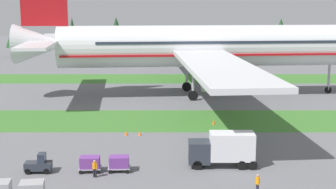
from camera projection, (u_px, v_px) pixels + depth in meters
The scene contains 13 objects.
grass_strip_near at pixel (128, 120), 69.79m from camera, with size 320.00×12.93×0.01m, color #3D752D.
grass_strip_far at pixel (143, 79), 106.97m from camera, with size 320.00×12.93×0.01m, color #3D752D.
airliner at pixel (206, 46), 86.50m from camera, with size 65.55×80.94×24.84m.
baggage_tug at pixel (41, 164), 48.61m from camera, with size 2.65×1.41×1.97m.
cargo_dolly_lead at pixel (92, 163), 48.78m from camera, with size 2.26×1.59×1.55m.
cargo_dolly_second at pixel (121, 162), 48.89m from camera, with size 2.26×1.59×1.55m.
catering_truck at pixel (225, 148), 50.07m from camera, with size 6.97×2.34×3.58m.
ground_crew_marshaller at pixel (260, 183), 43.31m from camera, with size 0.36×0.56×1.74m.
ground_crew_loader at pixel (97, 168), 47.23m from camera, with size 0.51×0.36×1.74m.
taxiway_marker_0 at pixel (128, 133), 62.11m from camera, with size 0.44×0.44×0.57m, color orange.
taxiway_marker_1 at pixel (142, 133), 62.03m from camera, with size 0.44×0.44×0.53m, color orange.
taxiway_marker_2 at pixel (216, 122), 67.51m from camera, with size 0.44×0.44×0.67m, color orange.
distant_tree_line at pixel (157, 34), 147.59m from camera, with size 179.67×11.38×11.84m.
Camera 1 is at (5.90, -35.93, 16.81)m, focal length 52.47 mm.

